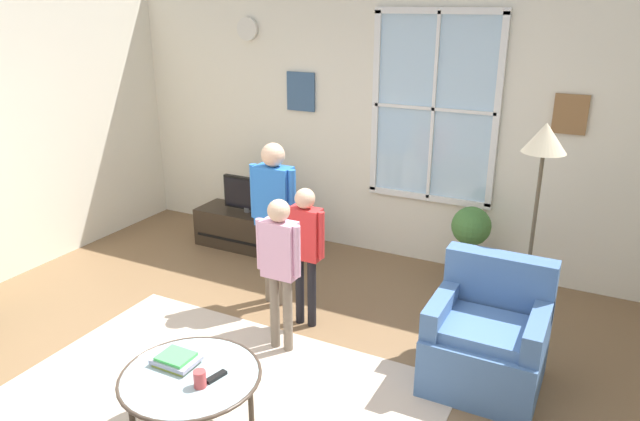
{
  "coord_description": "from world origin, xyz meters",
  "views": [
    {
      "loc": [
        2.13,
        -2.74,
        2.54
      ],
      "look_at": [
        0.3,
        0.82,
        1.11
      ],
      "focal_mm": 33.12,
      "sensor_mm": 36.0,
      "label": 1
    }
  ],
  "objects_px": {
    "coffee_table": "(191,378)",
    "person_pink_shirt": "(280,258)",
    "television": "(247,194)",
    "cup": "(200,379)",
    "remote_near_cup": "(191,363)",
    "person_red_shirt": "(305,242)",
    "tv_stand": "(249,229)",
    "floor_lamp": "(542,160)",
    "person_blue_shirt": "(274,206)",
    "book_stack": "(176,360)",
    "potted_plant_by_window": "(470,244)",
    "armchair": "(487,340)",
    "remote_near_books": "(216,377)"
  },
  "relations": [
    {
      "from": "potted_plant_by_window",
      "to": "person_blue_shirt",
      "type": "bearing_deg",
      "value": -142.58
    },
    {
      "from": "coffee_table",
      "to": "armchair",
      "type": "bearing_deg",
      "value": 43.7
    },
    {
      "from": "cup",
      "to": "remote_near_cup",
      "type": "height_order",
      "value": "cup"
    },
    {
      "from": "coffee_table",
      "to": "book_stack",
      "type": "distance_m",
      "value": 0.16
    },
    {
      "from": "remote_near_books",
      "to": "person_blue_shirt",
      "type": "xyz_separation_m",
      "value": [
        -0.6,
        1.67,
        0.45
      ]
    },
    {
      "from": "tv_stand",
      "to": "armchair",
      "type": "bearing_deg",
      "value": -23.96
    },
    {
      "from": "coffee_table",
      "to": "book_stack",
      "type": "relative_size",
      "value": 3.18
    },
    {
      "from": "person_red_shirt",
      "to": "tv_stand",
      "type": "bearing_deg",
      "value": 139.15
    },
    {
      "from": "remote_near_books",
      "to": "potted_plant_by_window",
      "type": "relative_size",
      "value": 0.18
    },
    {
      "from": "coffee_table",
      "to": "remote_near_cup",
      "type": "distance_m",
      "value": 0.11
    },
    {
      "from": "coffee_table",
      "to": "cup",
      "type": "height_order",
      "value": "cup"
    },
    {
      "from": "coffee_table",
      "to": "person_blue_shirt",
      "type": "height_order",
      "value": "person_blue_shirt"
    },
    {
      "from": "coffee_table",
      "to": "remote_near_books",
      "type": "xyz_separation_m",
      "value": [
        0.16,
        0.04,
        0.04
      ]
    },
    {
      "from": "cup",
      "to": "person_blue_shirt",
      "type": "xyz_separation_m",
      "value": [
        -0.57,
        1.77,
        0.41
      ]
    },
    {
      "from": "person_pink_shirt",
      "to": "remote_near_books",
      "type": "bearing_deg",
      "value": -80.11
    },
    {
      "from": "tv_stand",
      "to": "floor_lamp",
      "type": "relative_size",
      "value": 0.67
    },
    {
      "from": "armchair",
      "to": "remote_near_cup",
      "type": "xyz_separation_m",
      "value": [
        -1.52,
        -1.3,
        0.13
      ]
    },
    {
      "from": "remote_near_books",
      "to": "person_red_shirt",
      "type": "distance_m",
      "value": 1.49
    },
    {
      "from": "armchair",
      "to": "cup",
      "type": "bearing_deg",
      "value": -132.49
    },
    {
      "from": "armchair",
      "to": "book_stack",
      "type": "bearing_deg",
      "value": -140.04
    },
    {
      "from": "tv_stand",
      "to": "coffee_table",
      "type": "bearing_deg",
      "value": -62.82
    },
    {
      "from": "coffee_table",
      "to": "person_pink_shirt",
      "type": "relative_size",
      "value": 0.7
    },
    {
      "from": "coffee_table",
      "to": "book_stack",
      "type": "xyz_separation_m",
      "value": [
        -0.14,
        0.05,
        0.05
      ]
    },
    {
      "from": "coffee_table",
      "to": "person_pink_shirt",
      "type": "height_order",
      "value": "person_pink_shirt"
    },
    {
      "from": "television",
      "to": "potted_plant_by_window",
      "type": "height_order",
      "value": "television"
    },
    {
      "from": "potted_plant_by_window",
      "to": "tv_stand",
      "type": "bearing_deg",
      "value": -176.0
    },
    {
      "from": "potted_plant_by_window",
      "to": "floor_lamp",
      "type": "bearing_deg",
      "value": -45.9
    },
    {
      "from": "television",
      "to": "potted_plant_by_window",
      "type": "relative_size",
      "value": 0.72
    },
    {
      "from": "book_stack",
      "to": "person_pink_shirt",
      "type": "distance_m",
      "value": 1.08
    },
    {
      "from": "remote_near_books",
      "to": "potted_plant_by_window",
      "type": "distance_m",
      "value": 2.88
    },
    {
      "from": "person_blue_shirt",
      "to": "coffee_table",
      "type": "bearing_deg",
      "value": -75.43
    },
    {
      "from": "person_pink_shirt",
      "to": "floor_lamp",
      "type": "bearing_deg",
      "value": 34.35
    },
    {
      "from": "person_red_shirt",
      "to": "person_blue_shirt",
      "type": "relative_size",
      "value": 0.82
    },
    {
      "from": "armchair",
      "to": "person_blue_shirt",
      "type": "distance_m",
      "value": 2.01
    },
    {
      "from": "television",
      "to": "person_red_shirt",
      "type": "xyz_separation_m",
      "value": [
        1.32,
        -1.14,
        0.13
      ]
    },
    {
      "from": "television",
      "to": "cup",
      "type": "relative_size",
      "value": 5.41
    },
    {
      "from": "person_pink_shirt",
      "to": "person_red_shirt",
      "type": "bearing_deg",
      "value": 91.04
    },
    {
      "from": "cup",
      "to": "person_pink_shirt",
      "type": "relative_size",
      "value": 0.08
    },
    {
      "from": "tv_stand",
      "to": "cup",
      "type": "relative_size",
      "value": 11.08
    },
    {
      "from": "coffee_table",
      "to": "floor_lamp",
      "type": "relative_size",
      "value": 0.5
    },
    {
      "from": "person_blue_shirt",
      "to": "person_red_shirt",
      "type": "bearing_deg",
      "value": -27.71
    },
    {
      "from": "remote_near_books",
      "to": "cup",
      "type": "bearing_deg",
      "value": -107.93
    },
    {
      "from": "remote_near_books",
      "to": "person_red_shirt",
      "type": "height_order",
      "value": "person_red_shirt"
    },
    {
      "from": "person_pink_shirt",
      "to": "floor_lamp",
      "type": "relative_size",
      "value": 0.71
    },
    {
      "from": "book_stack",
      "to": "person_pink_shirt",
      "type": "bearing_deg",
      "value": 83.39
    },
    {
      "from": "armchair",
      "to": "person_pink_shirt",
      "type": "xyz_separation_m",
      "value": [
        -1.48,
        -0.3,
        0.43
      ]
    },
    {
      "from": "remote_near_books",
      "to": "remote_near_cup",
      "type": "bearing_deg",
      "value": 169.25
    },
    {
      "from": "person_blue_shirt",
      "to": "floor_lamp",
      "type": "distance_m",
      "value": 2.14
    },
    {
      "from": "tv_stand",
      "to": "remote_near_books",
      "type": "xyz_separation_m",
      "value": [
        1.51,
        -2.59,
        0.25
      ]
    },
    {
      "from": "book_stack",
      "to": "person_pink_shirt",
      "type": "relative_size",
      "value": 0.22
    }
  ]
}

